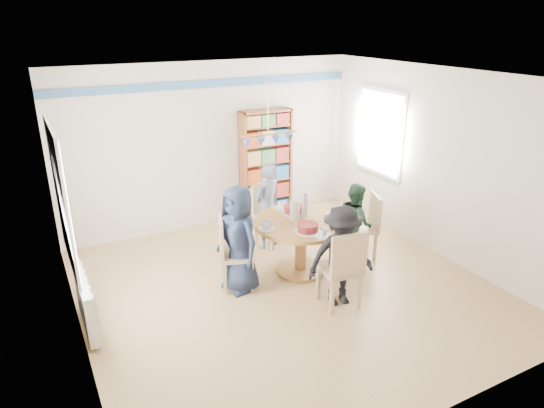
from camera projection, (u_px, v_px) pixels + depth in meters
ground at (286, 288)px, 6.34m from camera, size 5.00×5.00×0.00m
room_shell at (238, 153)px, 6.35m from camera, size 5.00×5.00×5.00m
radiator at (85, 302)px, 5.41m from camera, size 0.12×1.00×0.60m
dining_table at (301, 234)px, 6.59m from camera, size 1.30×1.30×0.75m
chair_left at (231, 250)px, 6.20m from camera, size 0.55×0.55×0.97m
chair_right at (367, 223)px, 7.02m from camera, size 0.54×0.54×0.96m
chair_far at (267, 210)px, 7.48m from camera, size 0.54×0.54×0.97m
chair_near at (343, 266)px, 5.74m from camera, size 0.51×0.51×1.03m
person_left at (239, 239)px, 6.10m from camera, size 0.60×0.78×1.41m
person_right at (355, 222)px, 6.96m from camera, size 0.58×0.66×1.15m
person_far at (267, 206)px, 7.29m from camera, size 0.56×0.46×1.32m
person_near at (341, 256)px, 5.80m from camera, size 0.91×0.64×1.28m
bookshelf at (266, 166)px, 8.33m from camera, size 0.90×0.27×1.89m
tableware at (299, 216)px, 6.51m from camera, size 1.28×1.28×0.34m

